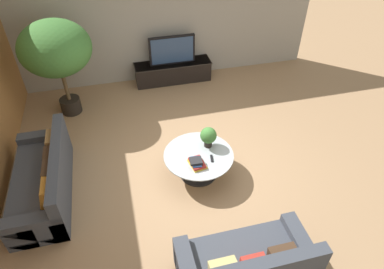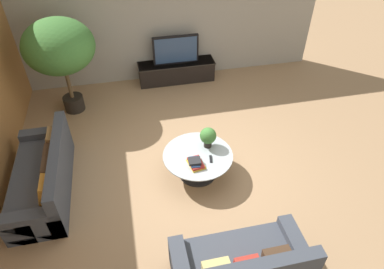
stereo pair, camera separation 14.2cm
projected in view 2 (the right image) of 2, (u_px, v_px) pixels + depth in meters
The scene contains 11 objects.
ground_plane at pixel (194, 164), 6.21m from camera, with size 24.00×24.00×0.00m, color #9E7A56.
back_wall_stone at pixel (162, 16), 7.68m from camera, with size 7.40×0.12×3.00m, color #A39E93.
media_console at pixel (176, 71), 8.29m from camera, with size 1.83×0.50×0.48m.
television at pixel (176, 50), 7.92m from camera, with size 1.07×0.13×0.67m.
coffee_table at pixel (198, 160), 5.82m from camera, with size 1.18×1.18×0.45m.
couch_by_wall at pixel (44, 177), 5.57m from camera, with size 0.84×2.07×0.84m.
couch_near_entry at pixel (241, 267), 4.38m from camera, with size 1.73×0.84×0.84m.
potted_palm_tall at pixel (59, 48), 6.58m from camera, with size 1.38×1.38×2.01m.
potted_plant_tabletop at pixel (208, 136), 5.76m from camera, with size 0.28×0.28×0.38m.
book_stack at pixel (195, 163), 5.52m from camera, with size 0.28×0.35×0.12m.
remote_black at pixel (211, 159), 5.65m from camera, with size 0.04×0.16×0.02m, color black.
Camera 2 is at (-0.97, -4.30, 4.40)m, focal length 32.00 mm.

